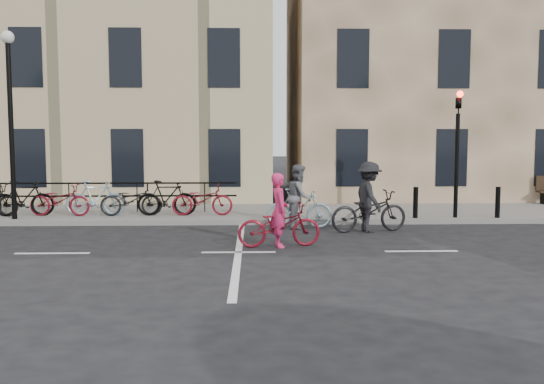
{
  "coord_description": "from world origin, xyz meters",
  "views": [
    {
      "loc": [
        0.34,
        -12.96,
        2.54
      ],
      "look_at": [
        0.8,
        2.3,
        1.1
      ],
      "focal_mm": 40.0,
      "sensor_mm": 36.0,
      "label": 1
    }
  ],
  "objects_px": {
    "traffic_light": "(457,138)",
    "cyclist_grey": "(299,202)",
    "lamp_post": "(10,101)",
    "cyclist_pink": "(279,221)",
    "cyclist_dark": "(369,204)"
  },
  "relations": [
    {
      "from": "traffic_light",
      "to": "cyclist_grey",
      "type": "bearing_deg",
      "value": -169.12
    },
    {
      "from": "cyclist_grey",
      "to": "lamp_post",
      "type": "bearing_deg",
      "value": 91.98
    },
    {
      "from": "traffic_light",
      "to": "cyclist_grey",
      "type": "relative_size",
      "value": 2.1
    },
    {
      "from": "cyclist_pink",
      "to": "cyclist_dark",
      "type": "xyz_separation_m",
      "value": [
        2.45,
        2.09,
        0.14
      ]
    },
    {
      "from": "traffic_light",
      "to": "lamp_post",
      "type": "height_order",
      "value": "lamp_post"
    },
    {
      "from": "cyclist_pink",
      "to": "cyclist_grey",
      "type": "height_order",
      "value": "cyclist_grey"
    },
    {
      "from": "lamp_post",
      "to": "cyclist_dark",
      "type": "relative_size",
      "value": 2.42
    },
    {
      "from": "cyclist_dark",
      "to": "cyclist_grey",
      "type": "bearing_deg",
      "value": 56.03
    },
    {
      "from": "cyclist_pink",
      "to": "cyclist_dark",
      "type": "bearing_deg",
      "value": -58.27
    },
    {
      "from": "lamp_post",
      "to": "cyclist_pink",
      "type": "height_order",
      "value": "lamp_post"
    },
    {
      "from": "lamp_post",
      "to": "traffic_light",
      "type": "bearing_deg",
      "value": -0.27
    },
    {
      "from": "cyclist_grey",
      "to": "traffic_light",
      "type": "bearing_deg",
      "value": -70.44
    },
    {
      "from": "cyclist_pink",
      "to": "cyclist_grey",
      "type": "relative_size",
      "value": 1.06
    },
    {
      "from": "traffic_light",
      "to": "lamp_post",
      "type": "bearing_deg",
      "value": 179.73
    },
    {
      "from": "cyclist_pink",
      "to": "cyclist_dark",
      "type": "height_order",
      "value": "cyclist_dark"
    }
  ]
}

